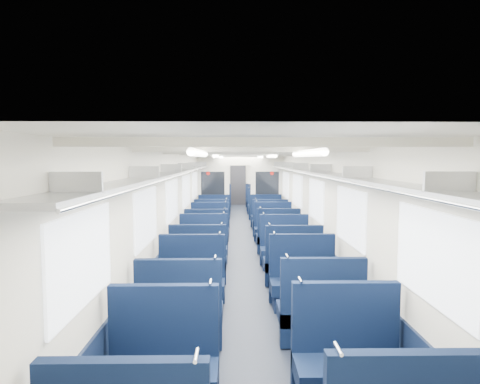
# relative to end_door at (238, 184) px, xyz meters

# --- Properties ---
(floor) EXTENTS (2.80, 18.00, 0.01)m
(floor) POSITION_rel_end_door_xyz_m (0.00, -8.94, -1.00)
(floor) COLOR black
(floor) RESTS_ON ground
(ceiling) EXTENTS (2.80, 18.00, 0.01)m
(ceiling) POSITION_rel_end_door_xyz_m (0.00, -8.94, 1.35)
(ceiling) COLOR silver
(ceiling) RESTS_ON wall_left
(wall_left) EXTENTS (0.02, 18.00, 2.35)m
(wall_left) POSITION_rel_end_door_xyz_m (-1.40, -8.94, 0.18)
(wall_left) COLOR beige
(wall_left) RESTS_ON floor
(dado_left) EXTENTS (0.03, 17.90, 0.70)m
(dado_left) POSITION_rel_end_door_xyz_m (-1.39, -8.94, -0.65)
(dado_left) COLOR black
(dado_left) RESTS_ON floor
(wall_right) EXTENTS (0.02, 18.00, 2.35)m
(wall_right) POSITION_rel_end_door_xyz_m (1.40, -8.94, 0.18)
(wall_right) COLOR beige
(wall_right) RESTS_ON floor
(dado_right) EXTENTS (0.03, 17.90, 0.70)m
(dado_right) POSITION_rel_end_door_xyz_m (1.39, -8.94, -0.65)
(dado_right) COLOR black
(dado_right) RESTS_ON floor
(wall_far) EXTENTS (2.80, 0.02, 2.35)m
(wall_far) POSITION_rel_end_door_xyz_m (0.00, 0.06, 0.18)
(wall_far) COLOR beige
(wall_far) RESTS_ON floor
(luggage_rack_left) EXTENTS (0.36, 17.40, 0.18)m
(luggage_rack_left) POSITION_rel_end_door_xyz_m (-1.21, -8.94, 0.97)
(luggage_rack_left) COLOR #B2B5BA
(luggage_rack_left) RESTS_ON wall_left
(luggage_rack_right) EXTENTS (0.36, 17.40, 0.18)m
(luggage_rack_right) POSITION_rel_end_door_xyz_m (1.21, -8.94, 0.97)
(luggage_rack_right) COLOR #B2B5BA
(luggage_rack_right) RESTS_ON wall_right
(windows) EXTENTS (2.78, 15.60, 0.75)m
(windows) POSITION_rel_end_door_xyz_m (0.00, -9.40, 0.42)
(windows) COLOR white
(windows) RESTS_ON wall_left
(ceiling_fittings) EXTENTS (2.70, 16.06, 0.11)m
(ceiling_fittings) POSITION_rel_end_door_xyz_m (0.00, -9.20, 1.29)
(ceiling_fittings) COLOR beige
(ceiling_fittings) RESTS_ON ceiling
(end_door) EXTENTS (0.75, 0.06, 2.00)m
(end_door) POSITION_rel_end_door_xyz_m (0.00, 0.00, 0.00)
(end_door) COLOR black
(end_door) RESTS_ON floor
(bulkhead) EXTENTS (2.80, 0.10, 2.35)m
(bulkhead) POSITION_rel_end_door_xyz_m (-0.00, -6.48, 0.23)
(bulkhead) COLOR beige
(bulkhead) RESTS_ON floor
(seat_2) EXTENTS (0.99, 0.55, 1.11)m
(seat_2) POSITION_rel_end_door_xyz_m (-0.83, -16.14, -0.66)
(seat_2) COLOR #0A1732
(seat_2) RESTS_ON floor
(seat_3) EXTENTS (0.99, 0.55, 1.11)m
(seat_3) POSITION_rel_end_door_xyz_m (0.83, -16.08, -0.66)
(seat_3) COLOR #0A1732
(seat_3) RESTS_ON floor
(seat_4) EXTENTS (0.99, 0.55, 1.11)m
(seat_4) POSITION_rel_end_door_xyz_m (-0.83, -14.93, -0.66)
(seat_4) COLOR #0A1732
(seat_4) RESTS_ON floor
(seat_5) EXTENTS (0.99, 0.55, 1.11)m
(seat_5) POSITION_rel_end_door_xyz_m (0.83, -14.89, -0.66)
(seat_5) COLOR #0A1732
(seat_5) RESTS_ON floor
(seat_6) EXTENTS (0.99, 0.55, 1.11)m
(seat_6) POSITION_rel_end_door_xyz_m (-0.83, -13.69, -0.66)
(seat_6) COLOR #0A1732
(seat_6) RESTS_ON floor
(seat_7) EXTENTS (0.99, 0.55, 1.11)m
(seat_7) POSITION_rel_end_door_xyz_m (0.83, -13.68, -0.66)
(seat_7) COLOR #0A1732
(seat_7) RESTS_ON floor
(seat_8) EXTENTS (0.99, 0.55, 1.11)m
(seat_8) POSITION_rel_end_door_xyz_m (-0.83, -12.51, -0.66)
(seat_8) COLOR #0A1732
(seat_8) RESTS_ON floor
(seat_9) EXTENTS (0.99, 0.55, 1.11)m
(seat_9) POSITION_rel_end_door_xyz_m (0.83, -12.60, -0.66)
(seat_9) COLOR #0A1732
(seat_9) RESTS_ON floor
(seat_10) EXTENTS (0.99, 0.55, 1.11)m
(seat_10) POSITION_rel_end_door_xyz_m (-0.83, -11.37, -0.66)
(seat_10) COLOR #0A1732
(seat_10) RESTS_ON floor
(seat_11) EXTENTS (0.99, 0.55, 1.11)m
(seat_11) POSITION_rel_end_door_xyz_m (0.83, -11.49, -0.66)
(seat_11) COLOR #0A1732
(seat_11) RESTS_ON floor
(seat_12) EXTENTS (0.99, 0.55, 1.11)m
(seat_12) POSITION_rel_end_door_xyz_m (-0.83, -10.31, -0.66)
(seat_12) COLOR #0A1732
(seat_12) RESTS_ON floor
(seat_13) EXTENTS (0.99, 0.55, 1.11)m
(seat_13) POSITION_rel_end_door_xyz_m (0.83, -10.25, -0.66)
(seat_13) COLOR #0A1732
(seat_13) RESTS_ON floor
(seat_14) EXTENTS (0.99, 0.55, 1.11)m
(seat_14) POSITION_rel_end_door_xyz_m (-0.83, -9.10, -0.66)
(seat_14) COLOR #0A1732
(seat_14) RESTS_ON floor
(seat_15) EXTENTS (0.99, 0.55, 1.11)m
(seat_15) POSITION_rel_end_door_xyz_m (0.83, -9.07, -0.66)
(seat_15) COLOR #0A1732
(seat_15) RESTS_ON floor
(seat_16) EXTENTS (0.99, 0.55, 1.11)m
(seat_16) POSITION_rel_end_door_xyz_m (-0.83, -8.06, -0.66)
(seat_16) COLOR #0A1732
(seat_16) RESTS_ON floor
(seat_17) EXTENTS (0.99, 0.55, 1.11)m
(seat_17) POSITION_rel_end_door_xyz_m (0.83, -8.10, -0.66)
(seat_17) COLOR #0A1732
(seat_17) RESTS_ON floor
(seat_18) EXTENTS (0.99, 0.55, 1.11)m
(seat_18) POSITION_rel_end_door_xyz_m (-0.83, -6.88, -0.66)
(seat_18) COLOR #0A1732
(seat_18) RESTS_ON floor
(seat_19) EXTENTS (0.99, 0.55, 1.11)m
(seat_19) POSITION_rel_end_door_xyz_m (0.83, -6.77, -0.66)
(seat_19) COLOR #0A1732
(seat_19) RESTS_ON floor
(seat_20) EXTENTS (0.99, 0.55, 1.11)m
(seat_20) POSITION_rel_end_door_xyz_m (-0.83, -4.77, -0.66)
(seat_20) COLOR #0A1732
(seat_20) RESTS_ON floor
(seat_21) EXTENTS (0.99, 0.55, 1.11)m
(seat_21) POSITION_rel_end_door_xyz_m (0.83, -4.92, -0.66)
(seat_21) COLOR #0A1732
(seat_21) RESTS_ON floor
(seat_22) EXTENTS (0.99, 0.55, 1.11)m
(seat_22) POSITION_rel_end_door_xyz_m (-0.83, -3.77, -0.66)
(seat_22) COLOR #0A1732
(seat_22) RESTS_ON floor
(seat_23) EXTENTS (0.99, 0.55, 1.11)m
(seat_23) POSITION_rel_end_door_xyz_m (0.83, -3.75, -0.66)
(seat_23) COLOR #0A1732
(seat_23) RESTS_ON floor
(seat_24) EXTENTS (0.99, 0.55, 1.11)m
(seat_24) POSITION_rel_end_door_xyz_m (-0.83, -2.54, -0.66)
(seat_24) COLOR #0A1732
(seat_24) RESTS_ON floor
(seat_25) EXTENTS (0.99, 0.55, 1.11)m
(seat_25) POSITION_rel_end_door_xyz_m (0.83, -2.48, -0.66)
(seat_25) COLOR #0A1732
(seat_25) RESTS_ON floor
(seat_26) EXTENTS (0.99, 0.55, 1.11)m
(seat_26) POSITION_rel_end_door_xyz_m (-0.83, -1.36, -0.66)
(seat_26) COLOR #0A1732
(seat_26) RESTS_ON floor
(seat_27) EXTENTS (0.99, 0.55, 1.11)m
(seat_27) POSITION_rel_end_door_xyz_m (0.83, -1.34, -0.66)
(seat_27) COLOR #0A1732
(seat_27) RESTS_ON floor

